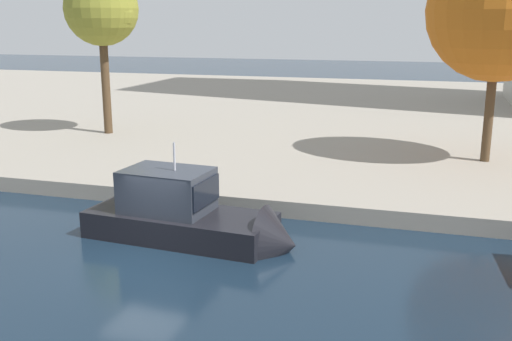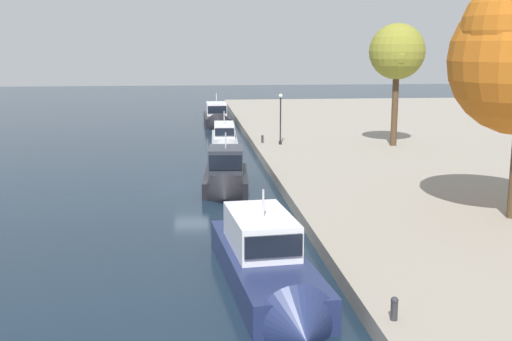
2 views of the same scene
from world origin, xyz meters
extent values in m
plane|color=#142333|center=(0.00, 0.00, 0.00)|extent=(220.00, 220.00, 0.00)
cube|color=gray|center=(0.00, 32.90, 0.36)|extent=(120.00, 55.00, 0.71)
cube|color=black|center=(0.46, 2.12, 0.29)|extent=(7.11, 3.27, 1.39)
cone|color=black|center=(4.31, 1.82, 0.29)|extent=(1.40, 2.69, 2.60)
cube|color=#2D333D|center=(-0.05, 2.16, 1.77)|extent=(3.27, 2.43, 1.57)
cube|color=black|center=(1.15, 2.07, 1.85)|extent=(0.99, 2.11, 0.94)
cylinder|color=silver|center=(0.29, 2.13, 3.08)|extent=(0.08, 0.08, 1.04)
cylinder|color=#4C3823|center=(11.84, 15.53, 3.21)|extent=(0.47, 0.47, 4.98)
sphere|color=#BC6019|center=(11.84, 15.53, 8.33)|extent=(7.03, 7.03, 7.03)
cylinder|color=#4C3823|center=(-11.27, 17.10, 3.79)|extent=(0.53, 0.53, 6.16)
sphere|color=olive|center=(-11.27, 17.10, 8.61)|extent=(4.63, 4.63, 4.63)
sphere|color=olive|center=(-10.25, 16.91, 8.35)|extent=(2.56, 2.56, 2.56)
camera|label=1|loc=(9.18, -17.12, 7.77)|focal=41.96mm
camera|label=2|loc=(40.41, -0.15, 9.00)|focal=44.30mm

